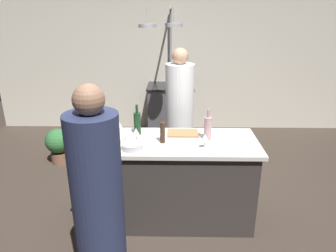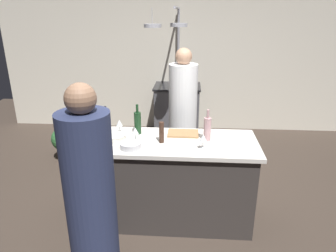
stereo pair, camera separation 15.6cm
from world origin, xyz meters
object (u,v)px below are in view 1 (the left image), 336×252
wine_glass_near_left_guest (205,138)px  potted_plant (58,144)px  pepper_mill (163,132)px  wine_glass_near_right_guest (119,124)px  cutting_board (183,133)px  wine_bottle_red (137,123)px  wine_bottle_rose (208,128)px  bar_stool_left (104,224)px  chef (179,119)px  wine_glass_by_chef (136,132)px  mixing_bowl_steel (132,146)px  stove_range (170,110)px  guest_left (99,210)px  mixing_bowl_ceramic (116,139)px  wine_bottle_dark (106,125)px

wine_glass_near_left_guest → potted_plant: bearing=143.9°
pepper_mill → wine_glass_near_right_guest: size_ratio=1.44×
cutting_board → wine_bottle_red: wine_bottle_red is taller
wine_glass_near_left_guest → wine_bottle_rose: bearing=77.3°
pepper_mill → wine_bottle_red: (-0.27, 0.22, 0.02)m
bar_stool_left → chef: bearing=67.0°
wine_glass_by_chef → mixing_bowl_steel: 0.18m
stove_range → bar_stool_left: size_ratio=1.31×
stove_range → wine_bottle_rose: (0.40, -2.41, 0.58)m
wine_bottle_red → potted_plant: bearing=139.9°
guest_left → mixing_bowl_ceramic: (-0.04, 0.96, 0.14)m
guest_left → mixing_bowl_ceramic: guest_left is taller
pepper_mill → wine_glass_near_right_guest: bearing=155.0°
stove_range → bar_stool_left: bearing=-100.0°
pepper_mill → wine_glass_near_left_guest: (0.40, -0.12, 0.00)m
stove_range → wine_bottle_red: wine_bottle_red is taller
bar_stool_left → mixing_bowl_ceramic: mixing_bowl_ceramic is taller
guest_left → pepper_mill: (0.42, 0.95, 0.22)m
wine_bottle_red → wine_glass_near_left_guest: size_ratio=2.17×
cutting_board → wine_glass_near_right_guest: wine_glass_near_right_guest is taller
wine_bottle_dark → wine_glass_near_right_guest: wine_bottle_dark is taller
chef → guest_left: size_ratio=1.00×
potted_plant → cutting_board: (1.77, -1.08, 0.61)m
bar_stool_left → mixing_bowl_steel: mixing_bowl_steel is taller
stove_range → wine_glass_near_left_guest: (0.35, -2.62, 0.56)m
wine_glass_near_right_guest → wine_bottle_rose: bearing=-8.2°
bar_stool_left → wine_bottle_dark: 0.99m
guest_left → mixing_bowl_steel: size_ratio=8.45×
mixing_bowl_ceramic → bar_stool_left: bearing=-92.9°
cutting_board → wine_glass_near_right_guest: bearing=-179.0°
wine_glass_by_chef → chef: bearing=66.3°
wine_glass_near_right_guest → mixing_bowl_steel: 0.42m
bar_stool_left → wine_bottle_rose: (0.94, 0.66, 0.65)m
wine_bottle_red → wine_glass_near_left_guest: (0.67, -0.34, -0.02)m
guest_left → stove_range: bearing=82.2°
guest_left → wine_glass_near_left_guest: (0.82, 0.83, 0.22)m
pepper_mill → cutting_board: bearing=47.9°
wine_bottle_rose → guest_left: bearing=-130.0°
wine_bottle_rose → wine_glass_by_chef: (-0.71, -0.08, -0.02)m
potted_plant → wine_bottle_rose: 2.47m
bar_stool_left → guest_left: bearing=-79.6°
mixing_bowl_ceramic → mixing_bowl_steel: (0.18, -0.16, -0.00)m
potted_plant → wine_bottle_dark: 1.66m
guest_left → wine_glass_near_right_guest: bearing=92.0°
wine_bottle_dark → wine_glass_by_chef: size_ratio=2.07×
cutting_board → wine_glass_near_right_guest: 0.68m
mixing_bowl_ceramic → potted_plant: bearing=130.3°
stove_range → wine_glass_near_right_guest: (-0.51, -2.28, 0.56)m
bar_stool_left → guest_left: guest_left is taller
potted_plant → wine_bottle_red: (1.30, -1.10, 0.73)m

